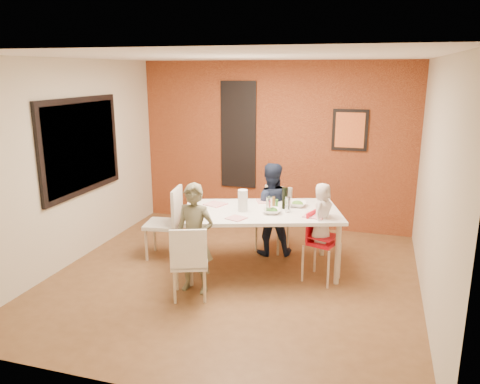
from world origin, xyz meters
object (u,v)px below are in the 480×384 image
(paper_towel_roll, at_px, (243,201))
(dining_table, at_px, (262,215))
(chair_near, at_px, (189,259))
(child_far, at_px, (270,209))
(wine_bottle, at_px, (285,198))
(chair_left, at_px, (169,219))
(toddler, at_px, (322,212))
(chair_far, at_px, (275,215))
(high_chair, at_px, (319,239))
(child_near, at_px, (195,239))

(paper_towel_roll, bearing_deg, dining_table, 27.94)
(chair_near, distance_m, child_far, 1.72)
(dining_table, xyz_separation_m, wine_bottle, (0.27, 0.15, 0.21))
(paper_towel_roll, bearing_deg, chair_left, 171.45)
(toddler, height_order, paper_towel_roll, toddler)
(chair_far, xyz_separation_m, chair_left, (-1.33, -0.76, 0.05))
(high_chair, bearing_deg, chair_near, 144.11)
(chair_left, xyz_separation_m, child_near, (0.74, -0.87, 0.10))
(child_near, distance_m, toddler, 1.56)
(chair_near, distance_m, toddler, 1.69)
(chair_left, distance_m, child_near, 1.14)
(dining_table, xyz_separation_m, child_far, (-0.02, 0.58, -0.08))
(child_near, bearing_deg, high_chair, 30.09)
(child_near, bearing_deg, child_far, 69.24)
(chair_near, bearing_deg, dining_table, -138.47)
(child_near, xyz_separation_m, paper_towel_roll, (0.38, 0.70, 0.30))
(high_chair, bearing_deg, child_near, 136.44)
(wine_bottle, bearing_deg, child_far, 124.04)
(chair_near, xyz_separation_m, child_far, (0.55, 1.63, 0.17))
(paper_towel_roll, bearing_deg, child_far, 74.10)
(dining_table, relative_size, paper_towel_roll, 7.96)
(chair_left, bearing_deg, chair_near, 25.70)
(child_far, bearing_deg, toddler, 122.55)
(chair_near, xyz_separation_m, child_near, (-0.03, 0.23, 0.16))
(dining_table, distance_m, chair_near, 1.22)
(dining_table, xyz_separation_m, chair_far, (-0.01, 0.82, -0.24))
(chair_near, bearing_deg, wine_bottle, -144.84)
(chair_left, relative_size, paper_towel_roll, 3.61)
(dining_table, bearing_deg, wine_bottle, 29.37)
(child_far, bearing_deg, chair_left, 4.65)
(chair_far, xyz_separation_m, high_chair, (0.76, -0.90, 0.02))
(chair_far, height_order, toddler, toddler)
(chair_near, relative_size, child_far, 0.67)
(dining_table, xyz_separation_m, high_chair, (0.75, -0.08, -0.22))
(chair_near, xyz_separation_m, chair_left, (-0.76, 1.10, 0.07))
(chair_left, relative_size, child_near, 0.76)
(high_chair, relative_size, toddler, 1.20)
(dining_table, bearing_deg, toddler, -7.20)
(high_chair, distance_m, child_far, 1.03)
(high_chair, xyz_separation_m, paper_towel_roll, (-0.97, -0.03, 0.43))
(chair_far, xyz_separation_m, paper_towel_roll, (-0.21, -0.93, 0.45))
(high_chair, height_order, child_near, child_near)
(chair_left, xyz_separation_m, toddler, (2.11, -0.15, 0.32))
(chair_far, height_order, wine_bottle, wine_bottle)
(chair_left, xyz_separation_m, child_far, (1.31, 0.53, 0.10))
(chair_far, distance_m, child_near, 1.74)
(toddler, bearing_deg, child_near, 132.21)
(high_chair, bearing_deg, dining_table, 101.63)
(toddler, height_order, wine_bottle, toddler)
(chair_far, bearing_deg, wine_bottle, -55.76)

